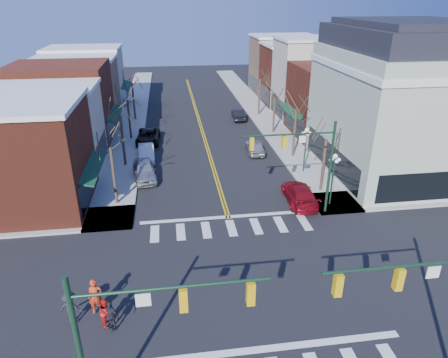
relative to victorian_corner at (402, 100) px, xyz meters
name	(u,v)px	position (x,y,z in m)	size (l,w,h in m)	color
ground	(248,285)	(-16.50, -14.50, -6.66)	(160.00, 160.00, 0.00)	black
sidewalk_left	(123,161)	(-25.25, 5.50, -6.58)	(3.50, 70.00, 0.15)	#9E9B93
sidewalk_right	(293,153)	(-7.75, 5.50, -6.58)	(3.50, 70.00, 0.15)	#9E9B93
bldg_left_brick_a	(15,159)	(-32.00, -2.75, -2.66)	(10.00, 8.50, 8.00)	maroon
bldg_left_stucco_a	(44,130)	(-32.00, 5.00, -2.91)	(10.00, 7.00, 7.50)	beige
bldg_left_brick_b	(62,104)	(-32.00, 13.00, -2.41)	(10.00, 9.00, 8.50)	maroon
bldg_left_tan	(77,91)	(-32.00, 21.25, -2.76)	(10.00, 7.50, 7.80)	#9F7C58
bldg_left_stucco_b	(87,78)	(-32.00, 29.00, -2.56)	(10.00, 8.00, 8.20)	beige
bldg_right_brick_a	(337,101)	(-1.00, 11.25, -2.66)	(10.00, 8.50, 8.00)	maroon
bldg_right_stucco	(315,79)	(-1.00, 19.00, -1.66)	(10.00, 7.00, 10.00)	beige
bldg_right_brick_b	(297,75)	(-1.00, 26.50, -2.41)	(10.00, 8.00, 8.50)	maroon
bldg_right_tan	(283,65)	(-1.00, 34.50, -2.16)	(10.00, 8.00, 9.00)	#9F7C58
victorian_corner	(402,100)	(0.00, 0.00, 0.00)	(12.25, 14.25, 13.30)	#ACB9A0
traffic_mast_near_left	(134,331)	(-22.05, -21.90, -1.95)	(6.60, 0.28, 7.20)	#14331E
traffic_mast_near_right	(436,299)	(-10.95, -21.90, -1.95)	(6.60, 0.28, 7.20)	#14331E
traffic_mast_far_right	(307,156)	(-10.95, -7.10, -1.95)	(6.60, 0.28, 7.20)	#14331E
lamppost_corner	(334,171)	(-8.30, -6.00, -3.70)	(0.36, 0.36, 4.33)	#14331E
lamppost_midblock	(306,143)	(-8.30, 0.50, -3.70)	(0.36, 0.36, 4.33)	#14331E
tree_left_a	(114,177)	(-24.90, -3.50, -4.28)	(0.24, 0.24, 4.76)	#382B21
tree_left_b	(123,141)	(-24.90, 4.50, -4.14)	(0.24, 0.24, 5.04)	#382B21
tree_left_c	(129,120)	(-24.90, 12.50, -4.38)	(0.24, 0.24, 4.55)	#382B21
tree_left_d	(134,102)	(-24.90, 20.50, -4.21)	(0.24, 0.24, 4.90)	#382B21
tree_right_a	(323,166)	(-8.10, -3.50, -4.35)	(0.24, 0.24, 4.62)	#382B21
tree_right_b	(294,133)	(-8.10, 4.50, -4.07)	(0.24, 0.24, 5.18)	#382B21
tree_right_c	(274,113)	(-8.10, 12.50, -4.24)	(0.24, 0.24, 4.83)	#382B21
tree_right_d	(259,97)	(-8.10, 20.50, -4.17)	(0.24, 0.24, 4.97)	#382B21
car_left_near	(144,171)	(-22.90, 1.12, -5.85)	(1.92, 4.76, 1.62)	#A2A3A7
car_left_mid	(146,153)	(-22.90, 5.92, -5.94)	(1.53, 4.38, 1.44)	silver
car_left_far	(148,137)	(-22.90, 11.02, -5.93)	(2.42, 5.25, 1.46)	black
car_right_near	(299,194)	(-10.53, -5.17, -5.90)	(2.11, 5.20, 1.51)	maroon
car_right_mid	(255,146)	(-11.70, 6.18, -5.93)	(1.71, 4.26, 1.45)	#B4B4B9
car_right_far	(238,114)	(-11.25, 18.78, -5.97)	(1.46, 4.19, 1.38)	black
pedestrian_red_a	(95,296)	(-24.68, -15.65, -5.52)	(0.72, 0.47, 1.97)	red
pedestrian_red_b	(106,312)	(-24.07, -16.60, -5.73)	(0.75, 0.59, 1.55)	red
pedestrian_dark_a	(111,315)	(-23.80, -16.90, -5.71)	(0.93, 0.39, 1.59)	#23222A
pedestrian_dark_b	(71,307)	(-25.80, -16.18, -5.61)	(1.16, 0.67, 1.79)	black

